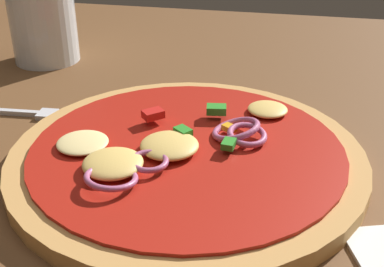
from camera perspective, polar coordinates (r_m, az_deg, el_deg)
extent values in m
cube|color=brown|center=(0.42, 5.48, -7.07)|extent=(1.25, 1.02, 0.04)
cylinder|color=tan|center=(0.42, -0.56, -2.78)|extent=(0.29, 0.29, 0.01)
cylinder|color=#A81C11|center=(0.42, -0.56, -1.74)|extent=(0.26, 0.26, 0.00)
ellipsoid|color=#E5BC60|center=(0.41, -2.40, -1.04)|extent=(0.05, 0.05, 0.01)
ellipsoid|color=#E5BC60|center=(0.48, 8.50, 2.72)|extent=(0.04, 0.04, 0.01)
ellipsoid|color=#F4DB8E|center=(0.43, -12.20, -0.99)|extent=(0.04, 0.04, 0.01)
ellipsoid|color=#E5BC60|center=(0.39, -8.88, -3.32)|extent=(0.05, 0.05, 0.01)
torus|color=#B25984|center=(0.43, 4.96, 0.49)|extent=(0.05, 0.05, 0.02)
torus|color=#B25984|center=(0.39, -4.86, -3.12)|extent=(0.04, 0.04, 0.01)
torus|color=#B25984|center=(0.42, 6.16, -0.13)|extent=(0.05, 0.05, 0.01)
torus|color=#B25984|center=(0.37, -9.07, -4.90)|extent=(0.05, 0.05, 0.01)
cube|color=orange|center=(0.44, 4.22, 0.64)|extent=(0.01, 0.01, 0.00)
cube|color=red|center=(0.45, -4.39, 2.19)|extent=(0.02, 0.02, 0.01)
cube|color=#2D8C28|center=(0.46, 2.76, 2.72)|extent=(0.02, 0.01, 0.01)
cube|color=#2D8C28|center=(0.43, -1.02, 0.23)|extent=(0.02, 0.02, 0.01)
cube|color=#2D8C28|center=(0.41, 4.15, -1.18)|extent=(0.01, 0.02, 0.01)
cube|color=silver|center=(0.53, -15.94, 2.06)|extent=(0.02, 0.02, 0.01)
cube|color=silver|center=(0.51, -13.56, 1.49)|extent=(0.03, 0.00, 0.00)
cube|color=silver|center=(0.51, -13.35, 1.77)|extent=(0.03, 0.00, 0.00)
cube|color=silver|center=(0.52, -13.15, 2.05)|extent=(0.03, 0.00, 0.00)
cube|color=silver|center=(0.52, -12.94, 2.31)|extent=(0.03, 0.00, 0.00)
cylinder|color=silver|center=(0.67, -16.57, 13.13)|extent=(0.08, 0.08, 0.13)
cylinder|color=#9E510F|center=(0.67, -16.34, 11.54)|extent=(0.07, 0.07, 0.09)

